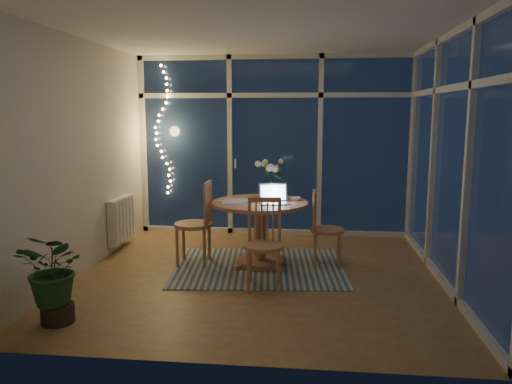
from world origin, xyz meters
The scene contains 25 objects.
floor centered at (0.00, 0.00, 0.00)m, with size 4.00×4.00×0.00m, color brown.
ceiling centered at (0.00, 0.00, 2.60)m, with size 4.00×4.00×0.00m, color silver.
wall_back centered at (0.00, 2.00, 1.30)m, with size 4.00×0.04×2.60m, color beige.
wall_front centered at (0.00, -2.00, 1.30)m, with size 4.00×0.04×2.60m, color beige.
wall_left centered at (-2.00, 0.00, 1.30)m, with size 0.04×4.00×2.60m, color beige.
wall_right centered at (2.00, 0.00, 1.30)m, with size 0.04×4.00×2.60m, color beige.
window_wall_back centered at (0.00, 1.96, 1.30)m, with size 4.00×0.10×2.60m, color silver.
window_wall_right centered at (1.96, 0.00, 1.30)m, with size 0.10×4.00×2.60m, color silver.
radiator centered at (-1.94, 0.90, 0.40)m, with size 0.10×0.70×0.58m, color silver.
fairy_lights centered at (-1.65, 1.88, 1.52)m, with size 0.24×0.10×1.85m, color #F9BE63, non-canonical shape.
garden_patio centered at (0.50, 5.00, -0.06)m, with size 12.00×6.00×0.10m, color black.
garden_fence centered at (0.00, 5.50, 0.90)m, with size 11.00×0.08×1.80m, color #392314.
neighbour_roof centered at (0.30, 8.50, 2.20)m, with size 7.00×3.00×2.20m, color #35383F.
garden_shrubs centered at (-0.80, 3.40, 0.45)m, with size 0.90×0.90×0.90m, color black.
rug centered at (-0.05, 0.28, 0.01)m, with size 1.94×1.56×0.01m, color #BAB397.
dining_table centered at (-0.05, 0.38, 0.38)m, with size 1.12×1.12×0.76m, color #A96E4C.
chair_left centered at (-0.84, 0.34, 0.50)m, with size 0.47×0.47×1.01m, color #A96E4C.
chair_right centered at (0.73, 0.46, 0.45)m, with size 0.42×0.42×0.90m, color #A96E4C.
chair_front centered at (0.06, -0.40, 0.47)m, with size 0.43×0.43×0.93m, color #A96E4C.
laptop centered at (0.12, 0.27, 0.88)m, with size 0.33×0.28×0.24m, color #B5B5BA, non-canonical shape.
flower_vase centered at (0.05, 0.73, 0.87)m, with size 0.20×0.20×0.21m, color white.
bowl centered at (0.34, 0.52, 0.78)m, with size 0.15×0.15×0.04m, color white.
newspapers centered at (-0.30, 0.34, 0.77)m, with size 0.35×0.26×0.02m, color silver.
phone centered at (0.01, 0.28, 0.77)m, with size 0.11×0.06×0.01m, color black.
potted_plant centered at (-1.62, -1.44, 0.38)m, with size 0.54×0.47×0.76m, color #184422.
Camera 1 is at (0.52, -5.29, 1.79)m, focal length 35.00 mm.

